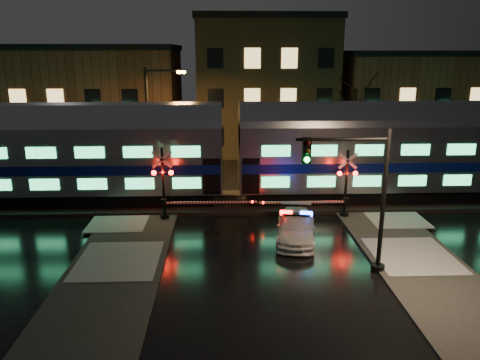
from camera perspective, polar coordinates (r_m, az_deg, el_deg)
The scene contains 13 objects.
ground at distance 23.70m, azimuth 2.62°, elevation -6.72°, with size 120.00×120.00×0.00m, color black.
ballast at distance 28.35m, azimuth 1.78°, elevation -2.69°, with size 90.00×4.20×0.24m, color black.
sidewalk_left at distance 18.74m, azimuth -16.52°, elevation -13.50°, with size 4.00×20.00×0.12m, color #2D2D2D.
sidewalk_right at distance 20.04m, azimuth 23.49°, elevation -12.21°, with size 4.00×20.00×0.12m, color #2D2D2D.
building_left at distance 45.46m, azimuth -16.55°, elevation 9.19°, with size 14.00×10.00×9.00m, color brown.
building_mid at distance 44.66m, azimuth 2.86°, elevation 11.30°, with size 12.00×11.00×11.50m, color brown.
building_right at distance 47.26m, azimuth 18.99°, elevation 8.90°, with size 12.00×10.00×8.50m, color brown.
train at distance 27.44m, azimuth -1.16°, elevation 3.76°, with size 51.00×3.12×5.92m.
police_car at distance 23.04m, azimuth 6.82°, elevation -5.73°, with size 2.52×4.70×1.45m.
crossing_signal_right at distance 26.06m, azimuth 12.02°, elevation -1.31°, with size 5.41×0.64×3.83m.
crossing_signal_left at distance 25.40m, azimuth -8.51°, elevation -1.37°, with size 5.70×0.65×4.03m.
traffic_light at distance 19.34m, azimuth 14.49°, elevation -2.26°, with size 3.91×0.70×6.04m.
streetlight at distance 31.51m, azimuth -10.67°, elevation 7.22°, with size 2.66×0.28×7.94m.
Camera 1 is at (-1.94, -21.88, 8.91)m, focal length 35.00 mm.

